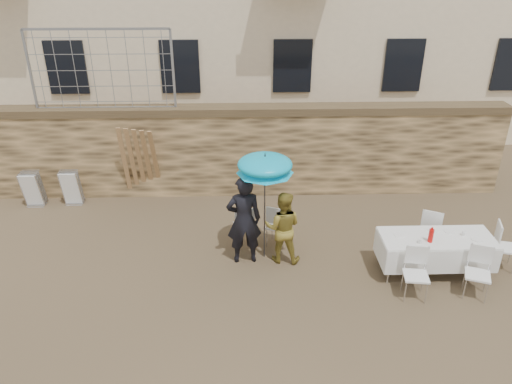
{
  "coord_description": "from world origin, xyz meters",
  "views": [
    {
      "loc": [
        0.16,
        -6.34,
        5.74
      ],
      "look_at": [
        0.4,
        2.2,
        1.4
      ],
      "focal_mm": 35.0,
      "sensor_mm": 36.0,
      "label": 1
    }
  ],
  "objects_px": {
    "couple_chair_left": "(244,225)",
    "table_chair_side": "(506,246)",
    "soda_bottle": "(431,236)",
    "table_chair_back": "(431,228)",
    "table_chair_front_right": "(478,274)",
    "table_chair_front_left": "(416,275)",
    "umbrella": "(265,168)",
    "couple_chair_right": "(278,225)",
    "chair_stack_right": "(73,186)",
    "chair_stack_left": "(35,186)",
    "banquet_table": "(437,239)",
    "woman_dress": "(283,227)",
    "man_suit": "(244,220)"
  },
  "relations": [
    {
      "from": "table_chair_side",
      "to": "table_chair_back",
      "type": "bearing_deg",
      "value": 75.43
    },
    {
      "from": "umbrella",
      "to": "couple_chair_left",
      "type": "height_order",
      "value": "umbrella"
    },
    {
      "from": "couple_chair_left",
      "to": "chair_stack_right",
      "type": "distance_m",
      "value": 4.56
    },
    {
      "from": "couple_chair_left",
      "to": "table_chair_side",
      "type": "xyz_separation_m",
      "value": [
        5.02,
        -0.93,
        0.0
      ]
    },
    {
      "from": "umbrella",
      "to": "chair_stack_left",
      "type": "bearing_deg",
      "value": 155.62
    },
    {
      "from": "woman_dress",
      "to": "table_chair_side",
      "type": "distance_m",
      "value": 4.29
    },
    {
      "from": "woman_dress",
      "to": "couple_chair_left",
      "type": "bearing_deg",
      "value": -26.85
    },
    {
      "from": "couple_chair_left",
      "to": "table_chair_side",
      "type": "distance_m",
      "value": 5.1
    },
    {
      "from": "umbrella",
      "to": "soda_bottle",
      "type": "bearing_deg",
      "value": -13.65
    },
    {
      "from": "woman_dress",
      "to": "table_chair_side",
      "type": "bearing_deg",
      "value": -175.71
    },
    {
      "from": "chair_stack_right",
      "to": "couple_chair_right",
      "type": "bearing_deg",
      "value": -22.59
    },
    {
      "from": "couple_chair_left",
      "to": "table_chair_front_left",
      "type": "height_order",
      "value": "same"
    },
    {
      "from": "table_chair_back",
      "to": "chair_stack_right",
      "type": "xyz_separation_m",
      "value": [
        -7.92,
        2.23,
        -0.02
      ]
    },
    {
      "from": "woman_dress",
      "to": "chair_stack_left",
      "type": "bearing_deg",
      "value": -14.49
    },
    {
      "from": "soda_bottle",
      "to": "table_chair_back",
      "type": "distance_m",
      "value": 1.11
    },
    {
      "from": "table_chair_back",
      "to": "chair_stack_left",
      "type": "relative_size",
      "value": 1.04
    },
    {
      "from": "couple_chair_left",
      "to": "couple_chair_right",
      "type": "distance_m",
      "value": 0.7
    },
    {
      "from": "woman_dress",
      "to": "table_chair_front_left",
      "type": "bearing_deg",
      "value": 160.87
    },
    {
      "from": "banquet_table",
      "to": "soda_bottle",
      "type": "distance_m",
      "value": 0.3
    },
    {
      "from": "couple_chair_right",
      "to": "chair_stack_right",
      "type": "xyz_separation_m",
      "value": [
        -4.8,
        2.0,
        -0.02
      ]
    },
    {
      "from": "man_suit",
      "to": "woman_dress",
      "type": "bearing_deg",
      "value": 174.04
    },
    {
      "from": "table_chair_front_right",
      "to": "table_chair_side",
      "type": "distance_m",
      "value": 1.24
    },
    {
      "from": "couple_chair_left",
      "to": "table_chair_back",
      "type": "xyz_separation_m",
      "value": [
        3.82,
        -0.23,
        0.0
      ]
    },
    {
      "from": "woman_dress",
      "to": "soda_bottle",
      "type": "bearing_deg",
      "value": 176.07
    },
    {
      "from": "soda_bottle",
      "to": "man_suit",
      "type": "bearing_deg",
      "value": 169.52
    },
    {
      "from": "couple_chair_left",
      "to": "table_chair_side",
      "type": "height_order",
      "value": "same"
    },
    {
      "from": "table_chair_back",
      "to": "umbrella",
      "type": "bearing_deg",
      "value": 31.06
    },
    {
      "from": "couple_chair_left",
      "to": "chair_stack_left",
      "type": "relative_size",
      "value": 1.04
    },
    {
      "from": "table_chair_front_right",
      "to": "chair_stack_left",
      "type": "xyz_separation_m",
      "value": [
        -9.12,
        3.78,
        -0.02
      ]
    },
    {
      "from": "couple_chair_right",
      "to": "chair_stack_right",
      "type": "relative_size",
      "value": 1.04
    },
    {
      "from": "couple_chair_right",
      "to": "table_chair_front_left",
      "type": "height_order",
      "value": "same"
    },
    {
      "from": "umbrella",
      "to": "couple_chair_left",
      "type": "distance_m",
      "value": 1.61
    },
    {
      "from": "table_chair_side",
      "to": "chair_stack_left",
      "type": "xyz_separation_m",
      "value": [
        -10.02,
        2.93,
        -0.02
      ]
    },
    {
      "from": "couple_chair_left",
      "to": "soda_bottle",
      "type": "height_order",
      "value": "soda_bottle"
    },
    {
      "from": "table_chair_side",
      "to": "chair_stack_right",
      "type": "relative_size",
      "value": 1.04
    },
    {
      "from": "umbrella",
      "to": "table_chair_back",
      "type": "distance_m",
      "value": 3.73
    },
    {
      "from": "banquet_table",
      "to": "chair_stack_right",
      "type": "bearing_deg",
      "value": 158.56
    },
    {
      "from": "man_suit",
      "to": "banquet_table",
      "type": "distance_m",
      "value": 3.65
    },
    {
      "from": "table_chair_front_right",
      "to": "table_chair_front_left",
      "type": "bearing_deg",
      "value": -158.88
    },
    {
      "from": "couple_chair_right",
      "to": "couple_chair_left",
      "type": "bearing_deg",
      "value": 22.42
    },
    {
      "from": "banquet_table",
      "to": "table_chair_front_left",
      "type": "xyz_separation_m",
      "value": [
        -0.6,
        -0.75,
        -0.25
      ]
    },
    {
      "from": "couple_chair_left",
      "to": "table_chair_back",
      "type": "relative_size",
      "value": 1.0
    },
    {
      "from": "table_chair_side",
      "to": "chair_stack_left",
      "type": "relative_size",
      "value": 1.04
    },
    {
      "from": "soda_bottle",
      "to": "table_chair_side",
      "type": "height_order",
      "value": "soda_bottle"
    },
    {
      "from": "woman_dress",
      "to": "banquet_table",
      "type": "relative_size",
      "value": 0.71
    },
    {
      "from": "banquet_table",
      "to": "table_chair_side",
      "type": "height_order",
      "value": "table_chair_side"
    },
    {
      "from": "umbrella",
      "to": "table_chair_front_right",
      "type": "xyz_separation_m",
      "value": [
        3.72,
        -1.33,
        -1.49
      ]
    },
    {
      "from": "couple_chair_left",
      "to": "table_chair_front_right",
      "type": "height_order",
      "value": "same"
    },
    {
      "from": "woman_dress",
      "to": "chair_stack_left",
      "type": "distance_m",
      "value": 6.3
    },
    {
      "from": "soda_bottle",
      "to": "table_chair_front_right",
      "type": "height_order",
      "value": "soda_bottle"
    }
  ]
}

